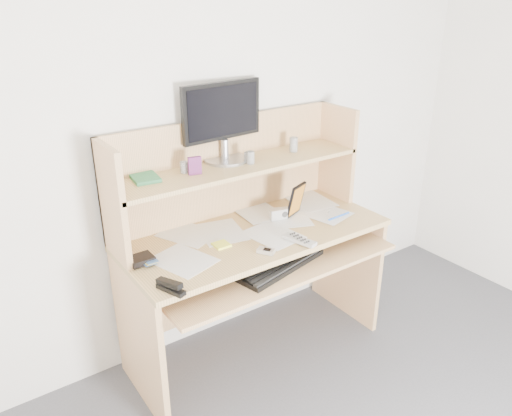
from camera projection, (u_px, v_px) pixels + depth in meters
back_wall at (221, 125)px, 2.64m from camera, size 3.60×0.04×2.50m
desk at (247, 236)px, 2.68m from camera, size 1.40×0.70×1.30m
paper_clutter at (256, 231)px, 2.60m from camera, size 1.32×0.54×0.01m
keyboard at (279, 263)px, 2.47m from camera, size 0.53×0.28×0.03m
tv_remote at (299, 240)px, 2.48m from camera, size 0.10×0.19×0.02m
flip_phone at (266, 250)px, 2.38m from camera, size 0.08×0.09×0.02m
stapler at (171, 286)px, 2.07m from camera, size 0.08×0.15×0.04m
wallet at (141, 259)px, 2.29m from camera, size 0.11×0.09×0.03m
sticky_note_pad at (221, 245)px, 2.46m from camera, size 0.08×0.08×0.01m
digital_camera at (278, 214)px, 2.72m from camera, size 0.10×0.06×0.06m
game_case at (296, 200)px, 2.74m from camera, size 0.13×0.06×0.19m
blue_pen at (339, 216)px, 2.76m from camera, size 0.16×0.02×0.01m
card_box at (195, 166)px, 2.42m from camera, size 0.07×0.03×0.09m
shelf_book at (145, 178)px, 2.37m from camera, size 0.14×0.18×0.02m
chip_stack_a at (184, 167)px, 2.45m from camera, size 0.04×0.04×0.06m
chip_stack_b at (251, 158)px, 2.57m from camera, size 0.05×0.05×0.07m
chip_stack_c at (248, 157)px, 2.59m from camera, size 0.06×0.06×0.06m
chip_stack_d at (293, 145)px, 2.77m from camera, size 0.05×0.05×0.08m
monitor at (223, 119)px, 2.56m from camera, size 0.47×0.23×0.41m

